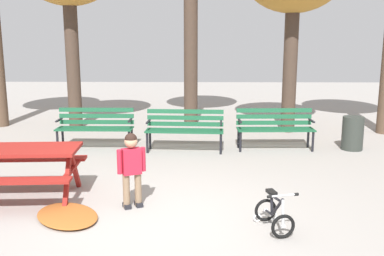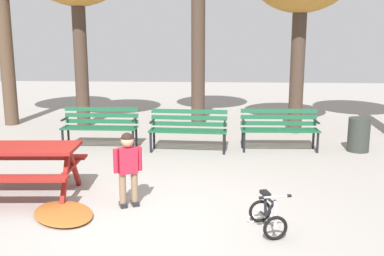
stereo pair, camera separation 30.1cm
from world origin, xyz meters
name	(u,v)px [view 2 (the right image)]	position (x,y,z in m)	size (l,w,h in m)	color
ground	(145,222)	(0.00, 0.00, 0.00)	(36.00, 36.00, 0.00)	gray
picnic_table	(16,158)	(-2.04, 0.82, 0.59)	(1.89, 1.46, 0.79)	maroon
park_bench_far_left	(100,124)	(-1.60, 3.87, 0.51)	(1.60, 0.46, 0.85)	#195133
park_bench_left	(188,127)	(0.31, 3.68, 0.51)	(1.62, 0.53, 0.85)	#195133
park_bench_right	(279,126)	(2.20, 3.87, 0.51)	(1.61, 0.51, 0.85)	#195133
child_standing	(128,163)	(-0.31, 0.52, 0.62)	(0.37, 0.25, 1.06)	#7F664C
kids_bicycle	(267,215)	(1.54, -0.18, 0.20)	(0.48, 0.62, 0.54)	black
leaf_pile	(63,213)	(-1.12, 0.12, 0.04)	(1.02, 0.72, 0.07)	#9E5623
trash_bin	(359,135)	(3.83, 3.84, 0.35)	(0.44, 0.44, 0.70)	#2D332D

